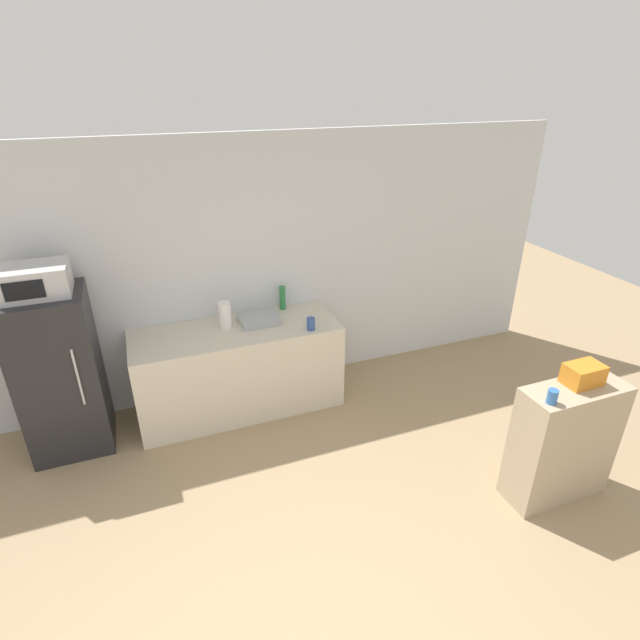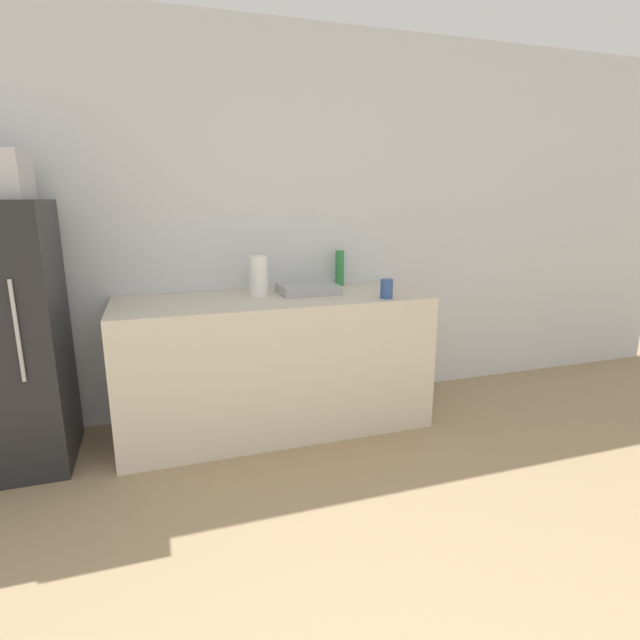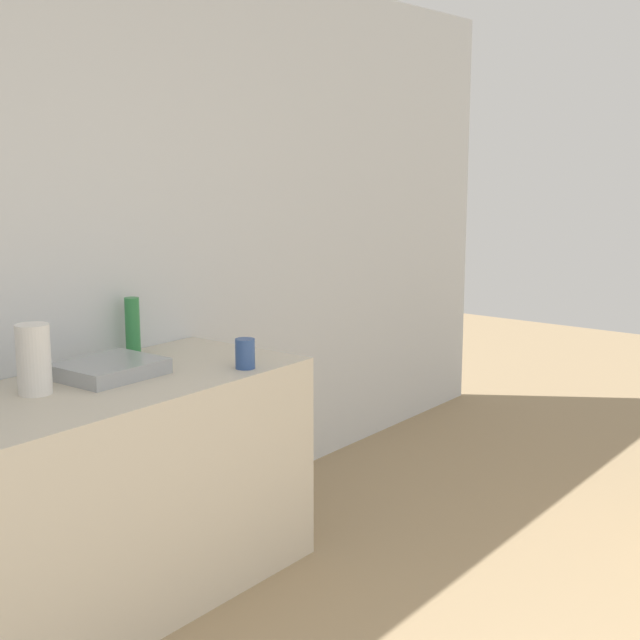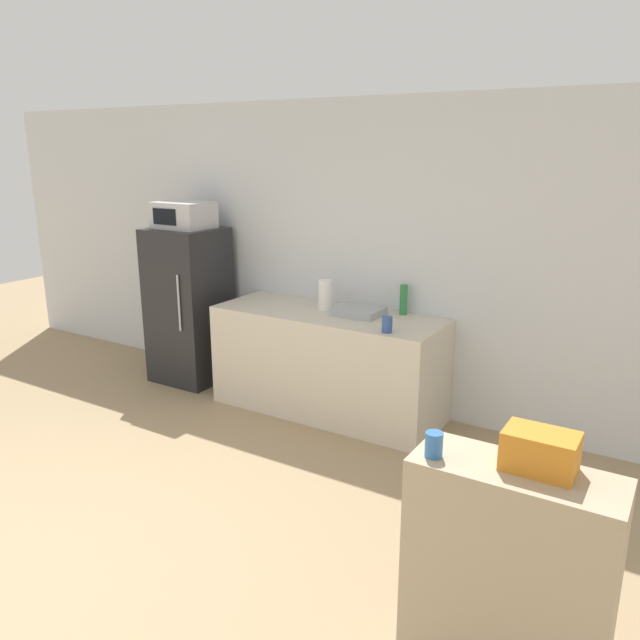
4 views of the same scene
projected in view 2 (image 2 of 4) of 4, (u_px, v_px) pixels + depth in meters
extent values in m
cube|color=silver|center=(208.00, 227.00, 3.31)|extent=(8.00, 0.06, 2.60)
cylinder|color=#B7B7BC|center=(17.00, 331.00, 2.44)|extent=(0.02, 0.02, 0.52)
cube|color=beige|center=(275.00, 363.00, 3.26)|extent=(1.96, 0.72, 0.87)
cube|color=#9EA3A8|center=(308.00, 288.00, 3.30)|extent=(0.37, 0.31, 0.06)
cylinder|color=#2D7F42|center=(340.00, 268.00, 3.56)|extent=(0.06, 0.06, 0.25)
cylinder|color=#2D4C8C|center=(387.00, 289.00, 3.11)|extent=(0.08, 0.08, 0.12)
cylinder|color=white|center=(258.00, 276.00, 3.18)|extent=(0.12, 0.12, 0.25)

